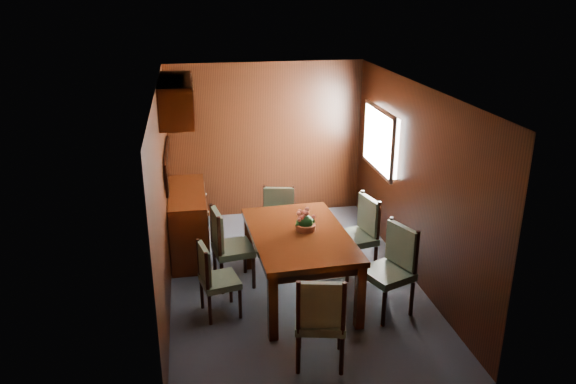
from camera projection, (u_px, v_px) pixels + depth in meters
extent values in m
plane|color=#39414E|center=(293.00, 280.00, 7.03)|extent=(4.50, 4.50, 0.00)
cube|color=black|center=(163.00, 198.00, 6.36)|extent=(0.02, 4.50, 2.40)
cube|color=black|center=(413.00, 182.00, 6.86)|extent=(0.02, 4.50, 2.40)
cube|color=black|center=(266.00, 140.00, 8.69)|extent=(3.00, 0.02, 2.40)
cube|color=black|center=(345.00, 285.00, 4.54)|extent=(3.00, 0.02, 2.40)
cube|color=black|center=(293.00, 88.00, 6.19)|extent=(3.00, 4.50, 0.02)
cube|color=white|center=(383.00, 140.00, 7.78)|extent=(0.14, 1.10, 0.80)
cube|color=#B2B2B7|center=(378.00, 140.00, 7.77)|extent=(0.04, 1.20, 0.90)
cube|color=black|center=(167.00, 165.00, 7.26)|extent=(0.03, 1.36, 0.41)
cube|color=silver|center=(169.00, 165.00, 7.26)|extent=(0.01, 1.30, 0.35)
cube|color=#361406|center=(176.00, 99.00, 6.99)|extent=(0.40, 1.40, 0.50)
cube|color=#361406|center=(189.00, 222.00, 7.59)|extent=(0.48, 1.40, 0.90)
cube|color=#361406|center=(273.00, 307.00, 5.74)|extent=(0.10, 0.10, 0.75)
cube|color=#361406|center=(360.00, 297.00, 5.93)|extent=(0.10, 0.10, 0.75)
cube|color=#361406|center=(248.00, 242.00, 7.19)|extent=(0.10, 0.10, 0.75)
cube|color=#361406|center=(319.00, 235.00, 7.39)|extent=(0.10, 0.10, 0.75)
cube|color=black|center=(299.00, 242.00, 6.45)|extent=(1.02, 1.64, 0.11)
cube|color=#361406|center=(299.00, 235.00, 6.42)|extent=(1.16, 1.78, 0.06)
cylinder|color=black|center=(202.00, 294.00, 6.36)|extent=(0.04, 0.04, 0.35)
cylinder|color=black|center=(210.00, 310.00, 6.05)|extent=(0.04, 0.04, 0.35)
cylinder|color=black|center=(231.00, 289.00, 6.48)|extent=(0.04, 0.04, 0.35)
cylinder|color=black|center=(240.00, 304.00, 6.17)|extent=(0.04, 0.04, 0.35)
cube|color=#556E53|center=(220.00, 281.00, 6.19)|extent=(0.47, 0.48, 0.07)
cylinder|color=black|center=(199.00, 258.00, 6.20)|extent=(0.04, 0.04, 0.47)
cylinder|color=black|center=(207.00, 273.00, 5.88)|extent=(0.04, 0.04, 0.47)
cube|color=#556E53|center=(204.00, 263.00, 6.04)|extent=(0.13, 0.38, 0.39)
cylinder|color=black|center=(215.00, 263.00, 7.02)|extent=(0.05, 0.05, 0.40)
cylinder|color=black|center=(222.00, 278.00, 6.65)|extent=(0.05, 0.05, 0.40)
cylinder|color=black|center=(245.00, 258.00, 7.14)|extent=(0.05, 0.05, 0.40)
cylinder|color=black|center=(254.00, 273.00, 6.77)|extent=(0.05, 0.05, 0.40)
cube|color=#556E53|center=(233.00, 249.00, 6.80)|extent=(0.52, 0.54, 0.08)
cylinder|color=black|center=(212.00, 225.00, 6.83)|extent=(0.05, 0.05, 0.53)
cylinder|color=black|center=(219.00, 238.00, 6.46)|extent=(0.05, 0.05, 0.53)
cube|color=#556E53|center=(217.00, 229.00, 6.64)|extent=(0.13, 0.44, 0.45)
cylinder|color=black|center=(412.00, 299.00, 6.22)|extent=(0.05, 0.05, 0.41)
cylinder|color=black|center=(386.00, 282.00, 6.56)|extent=(0.05, 0.05, 0.41)
cylinder|color=black|center=(384.00, 309.00, 6.02)|extent=(0.05, 0.05, 0.41)
cylinder|color=black|center=(359.00, 292.00, 6.36)|extent=(0.05, 0.05, 0.41)
cube|color=#556E53|center=(387.00, 274.00, 6.19)|extent=(0.61, 0.62, 0.08)
cylinder|color=black|center=(416.00, 254.00, 6.03)|extent=(0.05, 0.05, 0.55)
cylinder|color=black|center=(390.00, 240.00, 6.37)|extent=(0.05, 0.05, 0.55)
cube|color=#556E53|center=(401.00, 245.00, 6.18)|extent=(0.22, 0.44, 0.47)
cylinder|color=black|center=(375.00, 261.00, 7.06)|extent=(0.05, 0.05, 0.41)
cylinder|color=black|center=(359.00, 248.00, 7.42)|extent=(0.05, 0.05, 0.41)
cylinder|color=black|center=(348.00, 267.00, 6.92)|extent=(0.05, 0.05, 0.41)
cylinder|color=black|center=(332.00, 253.00, 7.28)|extent=(0.05, 0.05, 0.41)
cube|color=#556E53|center=(354.00, 238.00, 7.07)|extent=(0.55, 0.57, 0.08)
cylinder|color=black|center=(378.00, 222.00, 6.88)|extent=(0.05, 0.05, 0.54)
cylinder|color=black|center=(362.00, 210.00, 7.24)|extent=(0.05, 0.05, 0.54)
cube|color=#556E53|center=(368.00, 215.00, 7.04)|extent=(0.16, 0.44, 0.46)
cylinder|color=black|center=(298.00, 355.00, 5.28)|extent=(0.05, 0.05, 0.40)
cylinder|color=black|center=(342.00, 356.00, 5.26)|extent=(0.05, 0.05, 0.40)
cylinder|color=black|center=(299.00, 331.00, 5.65)|extent=(0.05, 0.05, 0.40)
cylinder|color=black|center=(340.00, 332.00, 5.63)|extent=(0.05, 0.05, 0.40)
cube|color=#556E53|center=(320.00, 320.00, 5.36)|extent=(0.56, 0.54, 0.08)
cylinder|color=black|center=(298.00, 307.00, 5.09)|extent=(0.05, 0.05, 0.53)
cylinder|color=black|center=(344.00, 308.00, 5.07)|extent=(0.05, 0.05, 0.53)
cube|color=#556E53|center=(321.00, 305.00, 5.09)|extent=(0.43, 0.16, 0.45)
cylinder|color=black|center=(293.00, 238.00, 7.74)|extent=(0.04, 0.04, 0.38)
cylinder|color=black|center=(265.00, 237.00, 7.75)|extent=(0.04, 0.04, 0.38)
cylinder|color=black|center=(293.00, 250.00, 7.39)|extent=(0.04, 0.04, 0.38)
cylinder|color=black|center=(263.00, 249.00, 7.40)|extent=(0.04, 0.04, 0.38)
cube|color=#556E53|center=(278.00, 227.00, 7.48)|extent=(0.53, 0.51, 0.08)
cylinder|color=black|center=(293.00, 204.00, 7.57)|extent=(0.04, 0.04, 0.51)
cylinder|color=black|center=(265.00, 203.00, 7.58)|extent=(0.04, 0.04, 0.51)
cube|color=#556E53|center=(279.00, 203.00, 7.55)|extent=(0.41, 0.14, 0.43)
cylinder|color=#BA5C38|center=(306.00, 227.00, 6.47)|extent=(0.23, 0.23, 0.07)
sphere|color=#1A4E1A|center=(306.00, 223.00, 6.45)|extent=(0.18, 0.18, 0.18)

